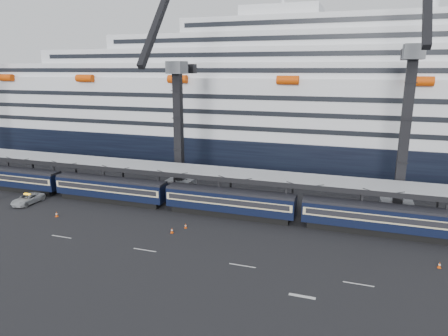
% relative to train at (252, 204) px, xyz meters
% --- Properties ---
extents(ground, '(260.00, 260.00, 0.00)m').
position_rel_train_xyz_m(ground, '(4.65, -10.00, -2.20)').
color(ground, black).
rests_on(ground, ground).
extents(lane_markings, '(111.00, 4.27, 0.02)m').
position_rel_train_xyz_m(lane_markings, '(12.80, -15.23, -2.19)').
color(lane_markings, beige).
rests_on(lane_markings, ground).
extents(train, '(133.05, 3.00, 4.05)m').
position_rel_train_xyz_m(train, '(0.00, 0.00, 0.00)').
color(train, black).
rests_on(train, ground).
extents(canopy, '(130.00, 6.25, 5.53)m').
position_rel_train_xyz_m(canopy, '(4.65, 4.00, 3.05)').
color(canopy, '#9EA1A6').
rests_on(canopy, ground).
extents(cruise_ship, '(214.09, 28.84, 34.00)m').
position_rel_train_xyz_m(cruise_ship, '(3.57, 35.99, 10.14)').
color(cruise_ship, black).
rests_on(cruise_ship, ground).
extents(crane_dark_near, '(4.50, 17.75, 35.08)m').
position_rel_train_xyz_m(crane_dark_near, '(-15.35, 8.59, 9.73)').
color(crane_dark_near, '#53565B').
rests_on(crane_dark_near, ground).
extents(crane_dark_mid, '(4.50, 18.24, 39.64)m').
position_rel_train_xyz_m(crane_dark_mid, '(19.65, 7.59, 11.16)').
color(crane_dark_mid, '#53565B').
rests_on(crane_dark_mid, ground).
extents(pickup_truck, '(2.54, 5.48, 1.52)m').
position_rel_train_xyz_m(pickup_truck, '(-35.32, -5.10, -1.44)').
color(pickup_truck, '#A4A7AB').
rests_on(pickup_truck, ground).
extents(traffic_cone_b, '(0.40, 0.40, 0.79)m').
position_rel_train_xyz_m(traffic_cone_b, '(-26.93, -8.37, -1.81)').
color(traffic_cone_b, '#DB4606').
rests_on(traffic_cone_b, ground).
extents(traffic_cone_c, '(0.34, 0.34, 0.68)m').
position_rel_train_xyz_m(traffic_cone_c, '(-7.50, -6.32, -1.87)').
color(traffic_cone_c, '#DB4606').
rests_on(traffic_cone_c, ground).
extents(traffic_cone_d, '(0.37, 0.37, 0.75)m').
position_rel_train_xyz_m(traffic_cone_d, '(-8.52, -8.39, -1.83)').
color(traffic_cone_d, '#DB4606').
rests_on(traffic_cone_d, ground).
extents(traffic_cone_e, '(0.37, 0.37, 0.73)m').
position_rel_train_xyz_m(traffic_cone_e, '(22.85, -7.71, -1.84)').
color(traffic_cone_e, '#DB4606').
rests_on(traffic_cone_e, ground).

